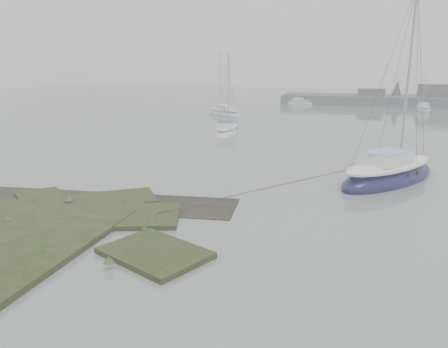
% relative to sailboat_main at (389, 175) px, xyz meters
% --- Properties ---
extents(ground, '(160.00, 160.00, 0.00)m').
position_rel_sailboat_main_xyz_m(ground, '(-8.98, 18.02, -0.35)').
color(ground, slate).
rests_on(ground, ground).
extents(sailboat_main, '(6.73, 8.03, 11.26)m').
position_rel_sailboat_main_xyz_m(sailboat_main, '(0.00, 0.00, 0.00)').
color(sailboat_main, '#0E0F34').
rests_on(sailboat_main, ground).
extents(sailboat_white, '(2.28, 5.83, 8.07)m').
position_rel_sailboat_main_xyz_m(sailboat_white, '(-13.13, 13.67, -0.10)').
color(sailboat_white, white).
rests_on(sailboat_white, ground).
extents(sailboat_far_a, '(5.97, 5.42, 8.60)m').
position_rel_sailboat_main_xyz_m(sailboat_far_a, '(-17.50, 28.25, -0.08)').
color(sailboat_far_a, '#B6BDC1').
rests_on(sailboat_far_a, ground).
extents(sailboat_far_b, '(1.89, 5.21, 7.27)m').
position_rel_sailboat_main_xyz_m(sailboat_far_b, '(7.67, 41.15, -0.12)').
color(sailboat_far_b, '#9DA0A6').
rests_on(sailboat_far_b, ground).
extents(sailboat_far_c, '(5.47, 2.68, 7.40)m').
position_rel_sailboat_main_xyz_m(sailboat_far_c, '(-10.38, 46.47, -0.12)').
color(sailboat_far_c, silver).
rests_on(sailboat_far_c, ground).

